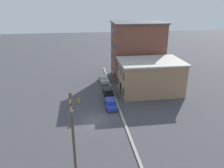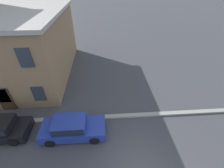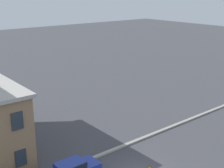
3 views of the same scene
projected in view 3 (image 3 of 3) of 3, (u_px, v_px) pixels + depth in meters
kerb_strip at (105, 153)px, 28.05m from camera, size 56.00×0.36×0.16m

